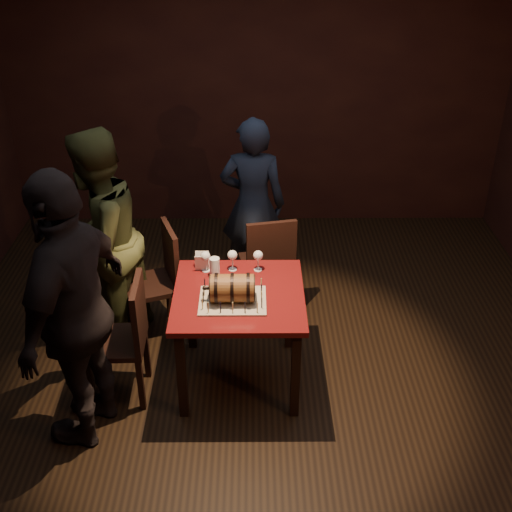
# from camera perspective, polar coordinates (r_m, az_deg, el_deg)

# --- Properties ---
(room_shell) EXTENTS (5.04, 5.04, 2.80)m
(room_shell) POSITION_cam_1_polar(r_m,az_deg,el_deg) (4.19, 0.27, 4.97)
(room_shell) COLOR black
(room_shell) RESTS_ON ground
(pub_table) EXTENTS (0.90, 0.90, 0.75)m
(pub_table) POSITION_cam_1_polar(r_m,az_deg,el_deg) (4.48, -1.53, -4.52)
(pub_table) COLOR #490C0E
(pub_table) RESTS_ON ground
(cake_board) EXTENTS (0.45, 0.35, 0.01)m
(cake_board) POSITION_cam_1_polar(r_m,az_deg,el_deg) (4.33, -2.09, -3.99)
(cake_board) COLOR #A49A84
(cake_board) RESTS_ON pub_table
(barrel_cake) EXTENTS (0.35, 0.21, 0.21)m
(barrel_cake) POSITION_cam_1_polar(r_m,az_deg,el_deg) (4.27, -2.12, -2.87)
(barrel_cake) COLOR brown
(barrel_cake) RESTS_ON cake_board
(birthday_candles) EXTENTS (0.40, 0.30, 0.09)m
(birthday_candles) POSITION_cam_1_polar(r_m,az_deg,el_deg) (4.31, -2.10, -3.47)
(birthday_candles) COLOR #E5D789
(birthday_candles) RESTS_ON cake_board
(wine_glass_left) EXTENTS (0.07, 0.07, 0.16)m
(wine_glass_left) POSITION_cam_1_polar(r_m,az_deg,el_deg) (4.61, -4.52, -0.09)
(wine_glass_left) COLOR silver
(wine_glass_left) RESTS_ON pub_table
(wine_glass_mid) EXTENTS (0.07, 0.07, 0.16)m
(wine_glass_mid) POSITION_cam_1_polar(r_m,az_deg,el_deg) (4.62, -2.11, 0.00)
(wine_glass_mid) COLOR silver
(wine_glass_mid) RESTS_ON pub_table
(wine_glass_right) EXTENTS (0.07, 0.07, 0.16)m
(wine_glass_right) POSITION_cam_1_polar(r_m,az_deg,el_deg) (4.61, 0.19, -0.02)
(wine_glass_right) COLOR silver
(wine_glass_right) RESTS_ON pub_table
(pint_of_ale) EXTENTS (0.07, 0.07, 0.15)m
(pint_of_ale) POSITION_cam_1_polar(r_m,az_deg,el_deg) (4.57, -3.69, -1.06)
(pint_of_ale) COLOR silver
(pint_of_ale) RESTS_ON pub_table
(menu_card) EXTENTS (0.10, 0.05, 0.13)m
(menu_card) POSITION_cam_1_polar(r_m,az_deg,el_deg) (4.66, -4.82, -0.52)
(menu_card) COLOR white
(menu_card) RESTS_ON pub_table
(chair_back) EXTENTS (0.47, 0.47, 0.93)m
(chair_back) POSITION_cam_1_polar(r_m,az_deg,el_deg) (5.22, 1.11, -0.48)
(chair_back) COLOR black
(chair_back) RESTS_ON ground
(chair_left_rear) EXTENTS (0.51, 0.51, 0.93)m
(chair_left_rear) POSITION_cam_1_polar(r_m,az_deg,el_deg) (5.09, -8.53, -1.74)
(chair_left_rear) COLOR black
(chair_left_rear) RESTS_ON ground
(chair_left_front) EXTENTS (0.41, 0.41, 0.93)m
(chair_left_front) POSITION_cam_1_polar(r_m,az_deg,el_deg) (4.50, -11.44, -6.80)
(chair_left_front) COLOR black
(chair_left_front) RESTS_ON ground
(person_back) EXTENTS (0.59, 0.41, 1.56)m
(person_back) POSITION_cam_1_polar(r_m,az_deg,el_deg) (5.57, -0.28, 4.62)
(person_back) COLOR #192132
(person_back) RESTS_ON ground
(person_left_rear) EXTENTS (0.94, 1.04, 1.73)m
(person_left_rear) POSITION_cam_1_polar(r_m,az_deg,el_deg) (4.95, -13.78, 1.28)
(person_left_rear) COLOR #3F4321
(person_left_rear) RESTS_ON ground
(person_left_front) EXTENTS (0.74, 1.18, 1.87)m
(person_left_front) POSITION_cam_1_polar(r_m,az_deg,el_deg) (4.06, -15.76, -4.80)
(person_left_front) COLOR black
(person_left_front) RESTS_ON ground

